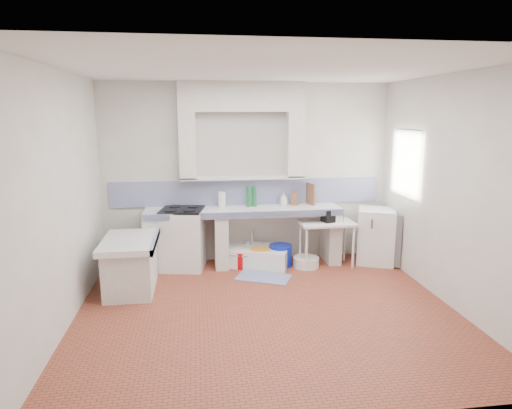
{
  "coord_description": "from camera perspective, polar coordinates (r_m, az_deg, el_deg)",
  "views": [
    {
      "loc": [
        -0.79,
        -4.9,
        2.32
      ],
      "look_at": [
        0.0,
        1.0,
        1.1
      ],
      "focal_mm": 31.1,
      "sensor_mm": 36.0,
      "label": 1
    }
  ],
  "objects": [
    {
      "name": "knife_block",
      "position": [
        7.05,
        5.0,
        0.74
      ],
      "size": [
        0.12,
        0.11,
        0.2
      ],
      "primitive_type": "cube",
      "rotation": [
        0.0,
        0.0,
        -0.38
      ],
      "color": "brown",
      "rests_on": "counter_slab"
    },
    {
      "name": "wall_left",
      "position": [
        5.2,
        -23.79,
        0.38
      ],
      "size": [
        0.0,
        4.5,
        4.5
      ],
      "primitive_type": "plane",
      "rotation": [
        1.57,
        0.0,
        1.57
      ],
      "color": "silver",
      "rests_on": "ground"
    },
    {
      "name": "paper_towel",
      "position": [
        6.87,
        -4.44,
        0.64
      ],
      "size": [
        0.16,
        0.16,
        0.24
      ],
      "primitive_type": "cylinder",
      "rotation": [
        0.0,
        0.0,
        0.41
      ],
      "color": "white",
      "rests_on": "counter_slab"
    },
    {
      "name": "bucket_red",
      "position": [
        6.87,
        -1.76,
        -7.04
      ],
      "size": [
        0.36,
        0.36,
        0.26
      ],
      "primitive_type": "cylinder",
      "rotation": [
        0.0,
        0.0,
        -0.39
      ],
      "color": "#BE040B",
      "rests_on": "ground"
    },
    {
      "name": "peninsula_top",
      "position": [
        6.11,
        -15.94,
        -4.66
      ],
      "size": [
        0.7,
        1.1,
        0.08
      ],
      "primitive_type": "cube",
      "color": "white",
      "rests_on": "ground"
    },
    {
      "name": "black_bag",
      "position": [
        6.9,
        9.77,
        -1.38
      ],
      "size": [
        0.35,
        0.26,
        0.19
      ],
      "primitive_type": "cube",
      "rotation": [
        0.0,
        0.0,
        0.28
      ],
      "color": "black",
      "rests_on": "side_table"
    },
    {
      "name": "counter_pier_mid",
      "position": [
        6.88,
        -4.51,
        -4.57
      ],
      "size": [
        0.2,
        0.55,
        0.82
      ],
      "primitive_type": "cube",
      "color": "silver",
      "rests_on": "ground"
    },
    {
      "name": "green_bottle_a",
      "position": [
        6.88,
        -0.95,
        1.03
      ],
      "size": [
        0.09,
        0.09,
        0.32
      ],
      "primitive_type": "cylinder",
      "rotation": [
        0.0,
        0.0,
        -0.31
      ],
      "color": "#186532",
      "rests_on": "counter_slab"
    },
    {
      "name": "counter_pier_left",
      "position": [
        6.91,
        -13.26,
        -4.79
      ],
      "size": [
        0.2,
        0.55,
        0.82
      ],
      "primitive_type": "cube",
      "color": "silver",
      "rests_on": "ground"
    },
    {
      "name": "water_bottle_a",
      "position": [
        7.13,
        -1.1,
        -6.01
      ],
      "size": [
        0.1,
        0.1,
        0.33
      ],
      "primitive_type": "cylinder",
      "rotation": [
        0.0,
        0.0,
        -0.1
      ],
      "color": "silver",
      "rests_on": "ground"
    },
    {
      "name": "wall_back",
      "position": [
        7.01,
        -1.09,
        4.03
      ],
      "size": [
        4.5,
        0.0,
        4.5
      ],
      "primitive_type": "plane",
      "rotation": [
        1.57,
        0.0,
        0.0
      ],
      "color": "silver",
      "rests_on": "ground"
    },
    {
      "name": "alcove_mass",
      "position": [
        6.82,
        -1.86,
        13.71
      ],
      "size": [
        1.9,
        0.25,
        0.45
      ],
      "primitive_type": "cube",
      "color": "silver",
      "rests_on": "ground"
    },
    {
      "name": "basin_white",
      "position": [
        6.94,
        6.45,
        -7.36
      ],
      "size": [
        0.43,
        0.43,
        0.15
      ],
      "primitive_type": "cylinder",
      "rotation": [
        0.0,
        0.0,
        0.1
      ],
      "color": "white",
      "rests_on": "ground"
    },
    {
      "name": "counter_slab",
      "position": [
        6.8,
        -1.62,
        -0.83
      ],
      "size": [
        3.0,
        0.6,
        0.08
      ],
      "primitive_type": "cube",
      "color": "white",
      "rests_on": "ground"
    },
    {
      "name": "stove",
      "position": [
        6.85,
        -9.38,
        -4.45
      ],
      "size": [
        0.73,
        0.71,
        0.89
      ],
      "primitive_type": "cube",
      "rotation": [
        0.0,
        0.0,
        -0.18
      ],
      "color": "white",
      "rests_on": "ground"
    },
    {
      "name": "wall_front",
      "position": [
        3.15,
        7.32,
        -5.52
      ],
      "size": [
        4.5,
        0.0,
        4.5
      ],
      "primitive_type": "plane",
      "rotation": [
        -1.57,
        0.0,
        0.0
      ],
      "color": "silver",
      "rests_on": "ground"
    },
    {
      "name": "floor",
      "position": [
        5.48,
        1.43,
        -13.46
      ],
      "size": [
        4.5,
        4.5,
        0.0
      ],
      "primitive_type": "plane",
      "color": "#98402B",
      "rests_on": "ground"
    },
    {
      "name": "window_frame",
      "position": [
        6.94,
        20.11,
        4.91
      ],
      "size": [
        0.35,
        0.86,
        1.06
      ],
      "primitive_type": "cube",
      "color": "#3A2512",
      "rests_on": "ground"
    },
    {
      "name": "sink",
      "position": [
        6.98,
        -0.27,
        -6.71
      ],
      "size": [
        1.22,
        0.93,
        0.26
      ],
      "primitive_type": "cube",
      "rotation": [
        0.0,
        0.0,
        -0.37
      ],
      "color": "white",
      "rests_on": "ground"
    },
    {
      "name": "rug",
      "position": [
        6.48,
        0.97,
        -9.35
      ],
      "size": [
        0.87,
        0.71,
        0.01
      ],
      "primitive_type": "cube",
      "rotation": [
        0.0,
        0.0,
        -0.43
      ],
      "color": "#354895",
      "rests_on": "ground"
    },
    {
      "name": "soap_bottle",
      "position": [
        7.01,
        3.54,
        0.76
      ],
      "size": [
        0.11,
        0.11,
        0.21
      ],
      "primitive_type": "imported",
      "rotation": [
        0.0,
        0.0,
        0.14
      ],
      "color": "white",
      "rests_on": "counter_slab"
    },
    {
      "name": "ceiling",
      "position": [
        4.99,
        1.6,
        17.08
      ],
      "size": [
        4.5,
        4.5,
        0.0
      ],
      "primitive_type": "plane",
      "rotation": [
        3.14,
        0.0,
        0.0
      ],
      "color": "silver",
      "rests_on": "ground"
    },
    {
      "name": "counter_pier_right",
      "position": [
        7.19,
        9.6,
        -4.0
      ],
      "size": [
        0.2,
        0.55,
        0.82
      ],
      "primitive_type": "cube",
      "color": "silver",
      "rests_on": "ground"
    },
    {
      "name": "water_bottle_b",
      "position": [
        7.17,
        0.92,
        -6.08
      ],
      "size": [
        0.08,
        0.08,
        0.29
      ],
      "primitive_type": "cylinder",
      "rotation": [
        0.0,
        0.0,
        0.04
      ],
      "color": "silver",
      "rests_on": "ground"
    },
    {
      "name": "peninsula_base",
      "position": [
        6.21,
        -15.76,
        -7.77
      ],
      "size": [
        0.6,
        1.0,
        0.62
      ],
      "primitive_type": "cube",
      "color": "silver",
      "rests_on": "ground"
    },
    {
      "name": "wall_right",
      "position": [
        5.85,
        23.85,
        1.52
      ],
      "size": [
        0.0,
        4.5,
        4.5
      ],
      "primitive_type": "plane",
      "rotation": [
        1.57,
        0.0,
        -1.57
      ],
      "color": "silver",
      "rests_on": "ground"
    },
    {
      "name": "bucket_blue",
      "position": [
        6.93,
        3.15,
        -6.55
      ],
      "size": [
        0.38,
        0.38,
        0.33
      ],
      "primitive_type": "cylinder",
      "rotation": [
        0.0,
        0.0,
        -0.08
      ],
      "color": "#0A1CA9",
      "rests_on": "ground"
    },
    {
      "name": "peninsula_lip",
      "position": [
        6.07,
        -12.85,
        -4.61
      ],
      "size": [
        0.04,
        1.1,
        0.1
      ],
      "primitive_type": "cube",
      "color": "navy",
      "rests_on": "ground"
    },
    {
      "name": "bucket_orange",
      "position": [
        6.86,
        0.62,
        -6.88
      ],
      "size": [
        0.35,
        0.35,
        0.3
      ],
      "primitive_type": "cylinder",
      "rotation": [
        0.0,
        0.0,
        0.1
      ],
      "color": "orange",
      "rests_on": "ground"
    },
    {
      "name": "green_bottle_b",
      "position": [
        6.91,
        -0.22,
        1.01
      ],
      "size": [
        0.08,
        0.08,
        0.31
      ],
      "primitive_type": "cylinder",
      "rotation": [
        0.0,
        0.0,
        -0.28
      ],
      "color": "#186532",
      "rests_on": "counter_slab"
    },
    {
      "name": "backsplash",
      "position": [
        7.04,
        -1.07,
        1.59
      ],
      "size": [
        4.27,
        0.03,
        0.4
      ],
      "primitive_type": "cube",
      "color": "navy",
      "rests_on": "ground"
    },
    {
      "name": "fridge",
      "position": [
        7.26,
        15.17,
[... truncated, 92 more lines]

